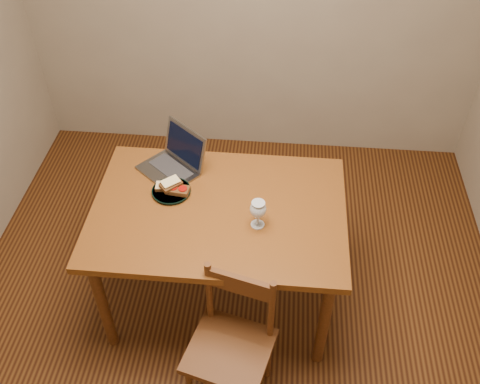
# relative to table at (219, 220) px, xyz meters

# --- Properties ---
(floor) EXTENTS (3.20, 3.20, 0.02)m
(floor) POSITION_rel_table_xyz_m (0.07, -0.09, -0.66)
(floor) COLOR black
(floor) RESTS_ON ground
(table) EXTENTS (1.30, 0.90, 0.74)m
(table) POSITION_rel_table_xyz_m (0.00, 0.00, 0.00)
(table) COLOR #4D290C
(table) RESTS_ON floor
(chair) EXTENTS (0.46, 0.45, 0.41)m
(chair) POSITION_rel_table_xyz_m (0.12, -0.57, -0.21)
(chair) COLOR #41260D
(chair) RESTS_ON floor
(plate) EXTENTS (0.21, 0.21, 0.02)m
(plate) POSITION_rel_table_xyz_m (-0.26, 0.10, 0.09)
(plate) COLOR black
(plate) RESTS_ON table
(sandwich_cheese) EXTENTS (0.10, 0.06, 0.03)m
(sandwich_cheese) POSITION_rel_table_xyz_m (-0.29, 0.11, 0.12)
(sandwich_cheese) COLOR #381E0C
(sandwich_cheese) RESTS_ON plate
(sandwich_tomato) EXTENTS (0.12, 0.08, 0.04)m
(sandwich_tomato) POSITION_rel_table_xyz_m (-0.22, 0.09, 0.12)
(sandwich_tomato) COLOR #381E0C
(sandwich_tomato) RESTS_ON plate
(sandwich_top) EXTENTS (0.12, 0.12, 0.03)m
(sandwich_top) POSITION_rel_table_xyz_m (-0.26, 0.10, 0.14)
(sandwich_top) COLOR #381E0C
(sandwich_top) RESTS_ON plate
(milk_glass) EXTENTS (0.08, 0.08, 0.16)m
(milk_glass) POSITION_rel_table_xyz_m (0.21, -0.10, 0.16)
(milk_glass) COLOR white
(milk_glass) RESTS_ON table
(laptop) EXTENTS (0.41, 0.41, 0.22)m
(laptop) POSITION_rel_table_xyz_m (-0.27, 0.30, 0.14)
(laptop) COLOR slate
(laptop) RESTS_ON table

